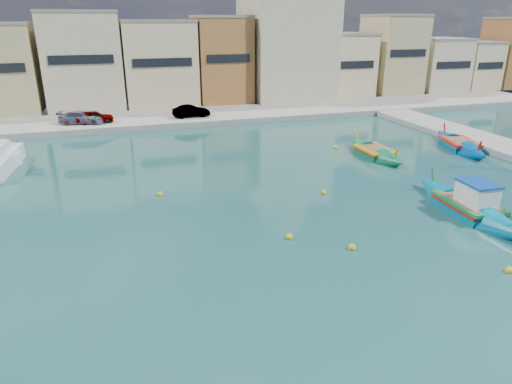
{
  "coord_description": "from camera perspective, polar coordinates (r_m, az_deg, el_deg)",
  "views": [
    {
      "loc": [
        -11.65,
        -15.15,
        9.78
      ],
      "look_at": [
        -4.87,
        6.0,
        1.4
      ],
      "focal_mm": 32.0,
      "sensor_mm": 36.0,
      "label": 1
    }
  ],
  "objects": [
    {
      "name": "luzzu_cyan_mid",
      "position": [
        40.6,
        24.06,
        5.32
      ],
      "size": [
        4.28,
        8.84,
        2.55
      ],
      "color": "#005096",
      "rests_on": "ground"
    },
    {
      "name": "ground",
      "position": [
        21.47,
        17.69,
        -7.5
      ],
      "size": [
        160.0,
        160.0,
        0.0
      ],
      "primitive_type": "plane",
      "color": "#163F44",
      "rests_on": "ground"
    },
    {
      "name": "north_townhouses",
      "position": [
        57.71,
        0.82,
        15.92
      ],
      "size": [
        83.2,
        7.87,
        10.19
      ],
      "color": "beige",
      "rests_on": "ground"
    },
    {
      "name": "church_block",
      "position": [
        59.26,
        3.86,
        19.31
      ],
      "size": [
        10.0,
        10.0,
        19.1
      ],
      "color": "beige",
      "rests_on": "ground"
    },
    {
      "name": "yacht_midnorth",
      "position": [
        36.97,
        -29.36,
        3.3
      ],
      "size": [
        3.91,
        7.64,
        10.4
      ],
      "color": "white",
      "rests_on": "ground"
    },
    {
      "name": "north_quay",
      "position": [
        49.48,
        -3.89,
        9.59
      ],
      "size": [
        80.0,
        8.0,
        0.6
      ],
      "primitive_type": "cube",
      "color": "gray",
      "rests_on": "ground"
    },
    {
      "name": "yacht_north",
      "position": [
        38.38,
        -29.21,
        4.0
      ],
      "size": [
        3.35,
        9.42,
        12.34
      ],
      "color": "white",
      "rests_on": "ground"
    },
    {
      "name": "parked_cars",
      "position": [
        46.45,
        -16.81,
        9.16
      ],
      "size": [
        14.5,
        2.58,
        1.21
      ],
      "color": "#4C1919",
      "rests_on": "north_quay"
    },
    {
      "name": "mooring_buoys",
      "position": [
        26.29,
        13.63,
        -1.59
      ],
      "size": [
        26.37,
        20.16,
        0.36
      ],
      "color": "gold",
      "rests_on": "ground"
    },
    {
      "name": "luzzu_turquoise_cabin",
      "position": [
        27.1,
        24.98,
        -1.7
      ],
      "size": [
        2.66,
        9.41,
        2.98
      ],
      "color": "#00759B",
      "rests_on": "ground"
    },
    {
      "name": "luzzu_green",
      "position": [
        36.12,
        14.58,
        4.71
      ],
      "size": [
        2.02,
        7.5,
        2.36
      ],
      "color": "#0B7346",
      "rests_on": "ground"
    }
  ]
}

